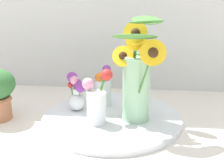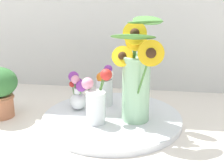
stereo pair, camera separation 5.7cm
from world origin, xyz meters
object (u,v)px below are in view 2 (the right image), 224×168
object	(u,v)px
vase_small_center	(96,101)
vase_bulb_right	(78,92)
vase_small_back	(105,87)
serving_tray	(112,119)
mason_jar_sunflowers	(136,78)

from	to	relation	value
vase_small_center	vase_bulb_right	size ratio (longest dim) A/B	1.31
vase_small_center	vase_bulb_right	distance (m)	0.15
vase_small_center	vase_bulb_right	xyz separation A→B (m)	(-0.10, 0.11, -0.01)
vase_bulb_right	vase_small_back	distance (m)	0.12
vase_bulb_right	vase_small_back	world-z (taller)	vase_small_back
serving_tray	vase_small_center	world-z (taller)	vase_small_center
serving_tray	vase_small_back	world-z (taller)	vase_small_back
serving_tray	vase_bulb_right	xyz separation A→B (m)	(-0.15, 0.05, 0.08)
mason_jar_sunflowers	vase_bulb_right	distance (m)	0.27
vase_small_back	serving_tray	bearing A→B (deg)	-67.01
mason_jar_sunflowers	vase_bulb_right	size ratio (longest dim) A/B	2.53
serving_tray	mason_jar_sunflowers	bearing A→B (deg)	-16.20
mason_jar_sunflowers	vase_small_back	xyz separation A→B (m)	(-0.14, 0.14, -0.09)
serving_tray	vase_bulb_right	world-z (taller)	vase_bulb_right
mason_jar_sunflowers	vase_bulb_right	bearing A→B (deg)	161.55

